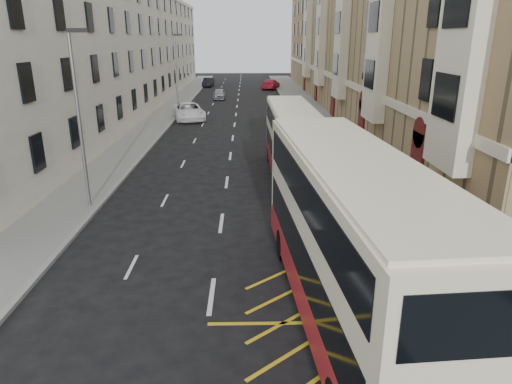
{
  "coord_description": "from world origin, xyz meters",
  "views": [
    {
      "loc": [
        1.15,
        -8.63,
        7.76
      ],
      "look_at": [
        1.5,
        8.48,
        1.95
      ],
      "focal_mm": 32.0,
      "sensor_mm": 36.0,
      "label": 1
    }
  ],
  "objects_px": {
    "double_decker_front": "(349,239)",
    "white_van": "(189,111)",
    "street_lamp_far": "(176,68)",
    "car_dark": "(208,82)",
    "car_silver": "(219,94)",
    "street_lamp_near": "(79,111)",
    "double_decker_rear": "(292,141)",
    "pedestrian_far": "(398,221)",
    "car_red": "(271,84)"
  },
  "relations": [
    {
      "from": "double_decker_front",
      "to": "white_van",
      "type": "xyz_separation_m",
      "value": [
        -8.58,
        34.04,
        -1.64
      ]
    },
    {
      "from": "street_lamp_far",
      "to": "car_dark",
      "type": "xyz_separation_m",
      "value": [
        1.15,
        27.03,
        -3.92
      ]
    },
    {
      "from": "car_dark",
      "to": "car_silver",
      "type": "bearing_deg",
      "value": -76.73
    },
    {
      "from": "street_lamp_near",
      "to": "double_decker_rear",
      "type": "xyz_separation_m",
      "value": [
        10.1,
        5.21,
        -2.55
      ]
    },
    {
      "from": "double_decker_front",
      "to": "double_decker_rear",
      "type": "height_order",
      "value": "double_decker_front"
    },
    {
      "from": "double_decker_front",
      "to": "car_silver",
      "type": "height_order",
      "value": "double_decker_front"
    },
    {
      "from": "street_lamp_far",
      "to": "pedestrian_far",
      "type": "height_order",
      "value": "street_lamp_far"
    },
    {
      "from": "car_silver",
      "to": "car_red",
      "type": "distance_m",
      "value": 14.43
    },
    {
      "from": "double_decker_rear",
      "to": "car_dark",
      "type": "distance_m",
      "value": 52.6
    },
    {
      "from": "double_decker_rear",
      "to": "white_van",
      "type": "height_order",
      "value": "double_decker_rear"
    },
    {
      "from": "double_decker_front",
      "to": "street_lamp_near",
      "type": "bearing_deg",
      "value": 134.19
    },
    {
      "from": "street_lamp_near",
      "to": "car_red",
      "type": "distance_m",
      "value": 54.55
    },
    {
      "from": "street_lamp_far",
      "to": "car_dark",
      "type": "relative_size",
      "value": 1.83
    },
    {
      "from": "double_decker_front",
      "to": "pedestrian_far",
      "type": "xyz_separation_m",
      "value": [
        2.98,
        4.7,
        -1.43
      ]
    },
    {
      "from": "street_lamp_far",
      "to": "white_van",
      "type": "xyz_separation_m",
      "value": [
        1.74,
        -5.14,
        -3.8
      ]
    },
    {
      "from": "car_dark",
      "to": "car_red",
      "type": "xyz_separation_m",
      "value": [
        10.19,
        -3.81,
        0.06
      ]
    },
    {
      "from": "pedestrian_far",
      "to": "white_van",
      "type": "distance_m",
      "value": 31.53
    },
    {
      "from": "white_van",
      "to": "car_silver",
      "type": "distance_m",
      "value": 16.15
    },
    {
      "from": "car_silver",
      "to": "car_red",
      "type": "xyz_separation_m",
      "value": [
        7.46,
        12.35,
        0.11
      ]
    },
    {
      "from": "double_decker_rear",
      "to": "car_red",
      "type": "distance_m",
      "value": 48.04
    },
    {
      "from": "white_van",
      "to": "car_red",
      "type": "bearing_deg",
      "value": 57.09
    },
    {
      "from": "street_lamp_near",
      "to": "double_decker_rear",
      "type": "relative_size",
      "value": 0.78
    },
    {
      "from": "street_lamp_far",
      "to": "double_decker_front",
      "type": "relative_size",
      "value": 0.65
    },
    {
      "from": "street_lamp_near",
      "to": "white_van",
      "type": "distance_m",
      "value": 25.21
    },
    {
      "from": "car_dark",
      "to": "pedestrian_far",
      "type": "bearing_deg",
      "value": -75.14
    },
    {
      "from": "street_lamp_near",
      "to": "pedestrian_far",
      "type": "xyz_separation_m",
      "value": [
        13.3,
        -4.48,
        -3.59
      ]
    },
    {
      "from": "double_decker_front",
      "to": "double_decker_rear",
      "type": "relative_size",
      "value": 1.2
    },
    {
      "from": "car_red",
      "to": "pedestrian_far",
      "type": "bearing_deg",
      "value": 106.32
    },
    {
      "from": "street_lamp_far",
      "to": "double_decker_front",
      "type": "height_order",
      "value": "street_lamp_far"
    },
    {
      "from": "street_lamp_far",
      "to": "car_dark",
      "type": "height_order",
      "value": "street_lamp_far"
    },
    {
      "from": "street_lamp_near",
      "to": "car_red",
      "type": "relative_size",
      "value": 1.49
    },
    {
      "from": "white_van",
      "to": "street_lamp_near",
      "type": "bearing_deg",
      "value": -108.23
    },
    {
      "from": "white_van",
      "to": "car_silver",
      "type": "xyz_separation_m",
      "value": [
        2.14,
        16.01,
        -0.17
      ]
    },
    {
      "from": "white_van",
      "to": "car_red",
      "type": "xyz_separation_m",
      "value": [
        9.6,
        28.36,
        -0.06
      ]
    },
    {
      "from": "pedestrian_far",
      "to": "car_red",
      "type": "height_order",
      "value": "pedestrian_far"
    },
    {
      "from": "double_decker_rear",
      "to": "white_van",
      "type": "relative_size",
      "value": 1.71
    },
    {
      "from": "pedestrian_far",
      "to": "street_lamp_near",
      "type": "bearing_deg",
      "value": -4.15
    },
    {
      "from": "pedestrian_far",
      "to": "double_decker_front",
      "type": "bearing_deg",
      "value": 72.12
    },
    {
      "from": "car_dark",
      "to": "street_lamp_far",
      "type": "bearing_deg",
      "value": -88.74
    },
    {
      "from": "street_lamp_far",
      "to": "pedestrian_far",
      "type": "relative_size",
      "value": 4.47
    },
    {
      "from": "double_decker_rear",
      "to": "pedestrian_far",
      "type": "relative_size",
      "value": 5.76
    },
    {
      "from": "white_van",
      "to": "pedestrian_far",
      "type": "bearing_deg",
      "value": -82.72
    },
    {
      "from": "double_decker_front",
      "to": "pedestrian_far",
      "type": "relative_size",
      "value": 6.92
    },
    {
      "from": "double_decker_rear",
      "to": "pedestrian_far",
      "type": "height_order",
      "value": "double_decker_rear"
    },
    {
      "from": "street_lamp_far",
      "to": "car_silver",
      "type": "xyz_separation_m",
      "value": [
        3.88,
        10.87,
        -3.97
      ]
    },
    {
      "from": "street_lamp_near",
      "to": "double_decker_front",
      "type": "height_order",
      "value": "street_lamp_near"
    },
    {
      "from": "car_silver",
      "to": "car_red",
      "type": "height_order",
      "value": "car_red"
    },
    {
      "from": "street_lamp_far",
      "to": "car_silver",
      "type": "relative_size",
      "value": 2.03
    },
    {
      "from": "pedestrian_far",
      "to": "car_dark",
      "type": "height_order",
      "value": "pedestrian_far"
    },
    {
      "from": "car_dark",
      "to": "car_red",
      "type": "height_order",
      "value": "car_red"
    }
  ]
}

